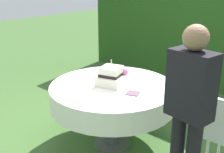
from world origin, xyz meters
TOP-DOWN VIEW (x-y plane):
  - ground_plane at (0.00, 0.00)m, footprint 20.00×20.00m
  - foliage_hedge at (0.00, 2.59)m, footprint 5.18×0.43m
  - cake_table at (0.00, 0.00)m, footprint 1.41×1.41m
  - wedding_cake at (-0.01, 0.01)m, footprint 0.35×0.35m
  - serving_plate_near at (-0.12, 0.39)m, footprint 0.10×0.10m
  - serving_plate_far at (0.15, 0.27)m, footprint 0.14×0.14m
  - napkin_stack at (0.32, -0.04)m, footprint 0.17×0.17m
  - standing_person at (1.09, -0.29)m, footprint 0.39×0.25m

SIDE VIEW (x-z plane):
  - ground_plane at x=0.00m, z-range 0.00..0.00m
  - cake_table at x=0.00m, z-range 0.26..1.02m
  - napkin_stack at x=0.32m, z-range 0.76..0.77m
  - serving_plate_near at x=-0.12m, z-range 0.76..0.77m
  - serving_plate_far at x=0.15m, z-range 0.76..0.77m
  - wedding_cake at x=-0.01m, z-range 0.71..1.00m
  - standing_person at x=1.09m, z-range 0.13..1.73m
  - foliage_hedge at x=0.00m, z-range 0.00..2.55m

